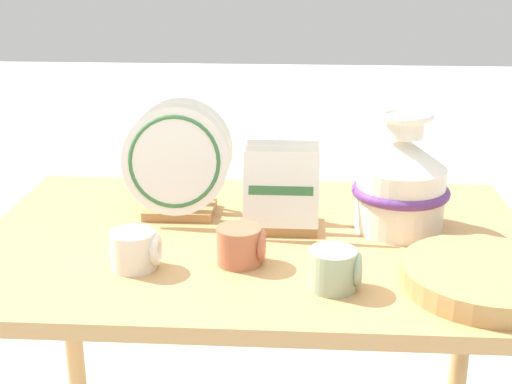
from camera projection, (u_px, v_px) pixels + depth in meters
display_table at (256, 270)px, 1.67m from camera, size 1.28×0.84×0.72m
ceramic_vase at (401, 181)px, 1.65m from camera, size 0.23×0.23×0.28m
dish_rack_round_plates at (178, 168)px, 1.74m from camera, size 0.26×0.18×0.28m
dish_rack_square_plates at (281, 200)px, 1.68m from camera, size 0.17×0.16×0.20m
wicker_charger_stack at (488, 277)px, 1.39m from camera, size 0.34×0.34×0.04m
mug_cream_glaze at (136, 250)px, 1.48m from camera, size 0.10×0.09×0.08m
mug_sage_glaze at (335, 269)px, 1.39m from camera, size 0.10×0.09×0.08m
mug_terracotta_glaze at (241, 245)px, 1.50m from camera, size 0.10×0.09×0.08m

